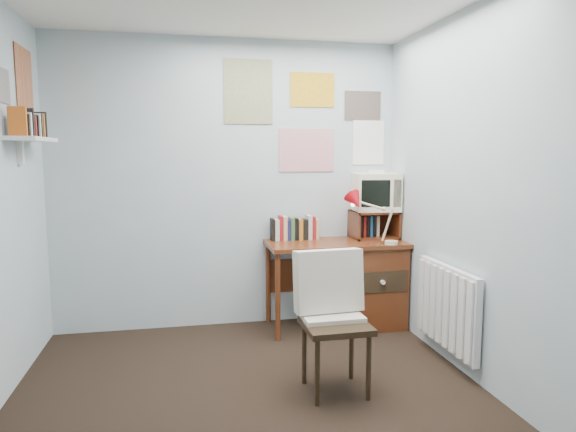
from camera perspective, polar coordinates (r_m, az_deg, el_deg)
name	(u,v)px	position (r m, az deg, el deg)	size (l,w,h in m)	color
ground	(259,422)	(3.16, -3.20, -21.86)	(3.50, 3.50, 0.00)	black
back_wall	(229,185)	(4.52, -6.62, 3.47)	(3.00, 0.02, 2.50)	#ADC0C6
right_wall	(505,199)	(3.35, 22.96, 1.72)	(0.02, 3.50, 2.50)	#ADC0C6
desk	(365,280)	(4.64, 8.52, -7.04)	(1.20, 0.55, 0.76)	#632E16
desk_chair	(336,326)	(3.34, 5.32, -12.04)	(0.45, 0.43, 0.87)	black
desk_lamp	(392,221)	(4.39, 11.45, -0.55)	(0.28, 0.24, 0.40)	red
tv_riser	(374,224)	(4.69, 9.52, -0.93)	(0.40, 0.30, 0.25)	#632E16
crt_tv	(376,190)	(4.69, 9.70, 2.84)	(0.39, 0.36, 0.37)	#EEE7C7
book_row	(304,227)	(4.57, 1.82, -1.23)	(0.60, 0.14, 0.22)	#632E16
radiator	(447,307)	(3.94, 17.29, -9.62)	(0.09, 0.80, 0.60)	white
wall_shelf	(32,139)	(3.97, -26.55, 7.64)	(0.20, 0.62, 0.24)	white
posters_back	(307,116)	(4.63, 2.11, 11.03)	(1.20, 0.01, 0.90)	white
posters_left	(14,82)	(4.02, -28.18, 12.97)	(0.01, 0.70, 0.60)	white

